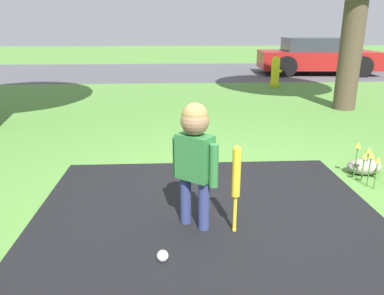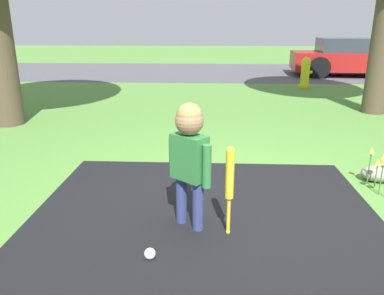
% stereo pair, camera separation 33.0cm
% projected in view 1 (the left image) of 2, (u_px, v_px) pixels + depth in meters
% --- Properties ---
extents(ground_plane, '(60.00, 60.00, 0.00)m').
position_uv_depth(ground_plane, '(239.00, 198.00, 3.59)').
color(ground_plane, '#518438').
extents(street_strip, '(40.00, 6.00, 0.01)m').
position_uv_depth(street_strip, '(188.00, 71.00, 13.76)').
color(street_strip, '#4C4C51').
rests_on(street_strip, ground).
extents(child, '(0.34, 0.30, 1.03)m').
position_uv_depth(child, '(195.00, 149.00, 2.89)').
color(child, navy).
rests_on(child, ground).
extents(baseball_bat, '(0.07, 0.07, 0.73)m').
position_uv_depth(baseball_bat, '(236.00, 177.00, 2.86)').
color(baseball_bat, yellow).
rests_on(baseball_bat, ground).
extents(sports_ball, '(0.08, 0.08, 0.08)m').
position_uv_depth(sports_ball, '(163.00, 256.00, 2.62)').
color(sports_ball, white).
rests_on(sports_ball, ground).
extents(fire_hydrant, '(0.31, 0.28, 0.83)m').
position_uv_depth(fire_hydrant, '(275.00, 72.00, 10.08)').
color(fire_hydrant, yellow).
rests_on(fire_hydrant, ground).
extents(parked_car, '(4.05, 2.22, 1.22)m').
position_uv_depth(parked_car, '(316.00, 57.00, 12.88)').
color(parked_car, maroon).
rests_on(parked_car, ground).
extents(flower_bed, '(0.55, 0.43, 0.40)m').
position_uv_depth(flower_bed, '(378.00, 157.00, 3.87)').
color(flower_bed, '#38702D').
rests_on(flower_bed, ground).
extents(edging_rock, '(0.38, 0.26, 0.17)m').
position_uv_depth(edging_rock, '(364.00, 166.00, 4.16)').
color(edging_rock, gray).
rests_on(edging_rock, ground).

